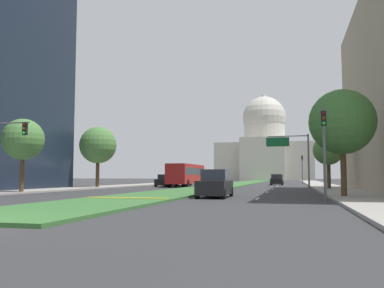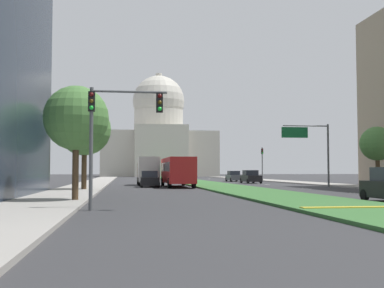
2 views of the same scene
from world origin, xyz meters
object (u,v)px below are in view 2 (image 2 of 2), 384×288
at_px(capitol_building, 159,137).
at_px(sedan_midblock, 149,179).
at_px(overhead_guide_sign, 311,142).
at_px(street_tree_left_mid, 85,130).
at_px(street_tree_left_near, 76,119).
at_px(sedan_far_horizon, 234,176).
at_px(box_truck_delivery, 148,171).
at_px(sedan_distant, 251,177).
at_px(traffic_light_near_left, 112,121).
at_px(traffic_light_far_right, 262,160).
at_px(city_bus, 177,170).
at_px(street_tree_right_mid, 377,144).

distance_m(capitol_building, sedan_midblock, 91.77).
relative_size(overhead_guide_sign, street_tree_left_mid, 0.89).
relative_size(street_tree_left_near, street_tree_left_mid, 0.85).
xyz_separation_m(overhead_guide_sign, street_tree_left_mid, (-22.43, -6.90, 0.44)).
xyz_separation_m(sedan_midblock, sedan_far_horizon, (14.04, 23.16, -0.01)).
bearing_deg(box_truck_delivery, sedan_distant, 27.19).
relative_size(capitol_building, street_tree_left_near, 5.31).
distance_m(traffic_light_near_left, traffic_light_far_right, 55.02).
height_order(street_tree_left_near, city_bus, street_tree_left_near).
height_order(overhead_guide_sign, city_bus, overhead_guide_sign).
xyz_separation_m(street_tree_left_near, street_tree_right_mid, (25.19, 14.96, -0.34)).
bearing_deg(box_truck_delivery, street_tree_left_near, -100.00).
distance_m(street_tree_left_near, sedan_far_horizon, 50.35).
bearing_deg(street_tree_left_mid, overhead_guide_sign, 17.09).
xyz_separation_m(traffic_light_near_left, street_tree_left_near, (-2.00, 5.27, 0.62)).
bearing_deg(street_tree_left_mid, capitol_building, 82.54).
relative_size(overhead_guide_sign, sedan_midblock, 1.40).
distance_m(sedan_distant, box_truck_delivery, 15.68).
bearing_deg(traffic_light_near_left, sedan_midblock, 83.94).
bearing_deg(traffic_light_near_left, overhead_guide_sign, 53.95).
bearing_deg(capitol_building, street_tree_left_mid, -97.46).
xyz_separation_m(street_tree_left_near, sedan_midblock, (5.03, 23.30, -3.64)).
xyz_separation_m(sedan_far_horizon, city_bus, (-11.20, -23.25, 1.00)).
xyz_separation_m(street_tree_left_mid, sedan_far_horizon, (19.85, 31.62, -4.30)).
distance_m(capitol_building, box_truck_delivery, 85.50).
xyz_separation_m(traffic_light_far_right, street_tree_left_near, (-23.29, -45.46, 1.10)).
bearing_deg(city_bus, overhead_guide_sign, -6.08).
relative_size(overhead_guide_sign, box_truck_delivery, 1.02).
bearing_deg(box_truck_delivery, capitol_building, 85.26).
bearing_deg(traffic_light_far_right, street_tree_left_mid, -128.16).
bearing_deg(sedan_far_horizon, box_truck_delivery, -129.28).
relative_size(sedan_midblock, sedan_far_horizon, 1.08).
relative_size(traffic_light_near_left, overhead_guide_sign, 0.80).
relative_size(street_tree_right_mid, city_bus, 0.52).
distance_m(traffic_light_near_left, sedan_far_horizon, 54.55).
distance_m(capitol_building, overhead_guide_sign, 93.16).
height_order(street_tree_left_near, street_tree_left_mid, street_tree_left_mid).
relative_size(traffic_light_near_left, street_tree_left_mid, 0.72).
relative_size(capitol_building, sedan_far_horizon, 7.57).
height_order(traffic_light_far_right, sedan_distant, traffic_light_far_right).
height_order(traffic_light_far_right, overhead_guide_sign, overhead_guide_sign).
relative_size(street_tree_left_mid, city_bus, 0.66).
distance_m(street_tree_left_near, sedan_distant, 41.51).
relative_size(sedan_midblock, box_truck_delivery, 0.73).
bearing_deg(sedan_far_horizon, sedan_distant, -89.61).
height_order(overhead_guide_sign, street_tree_right_mid, overhead_guide_sign).
bearing_deg(overhead_guide_sign, traffic_light_far_right, 86.05).
bearing_deg(street_tree_left_near, overhead_guide_sign, 45.11).
distance_m(traffic_light_near_left, sedan_midblock, 28.88).
height_order(street_tree_left_mid, sedan_distant, street_tree_left_mid).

